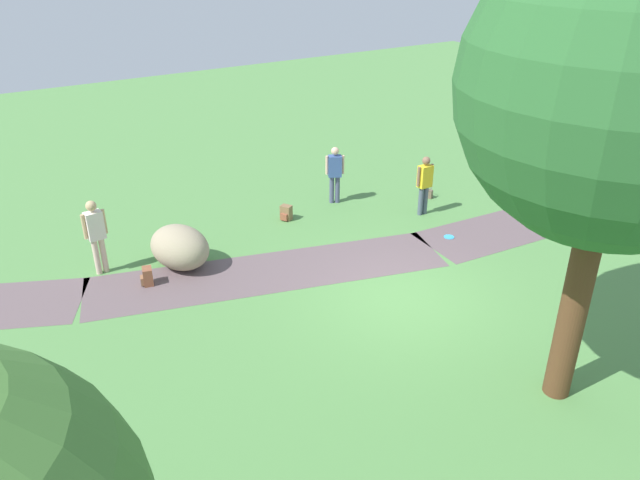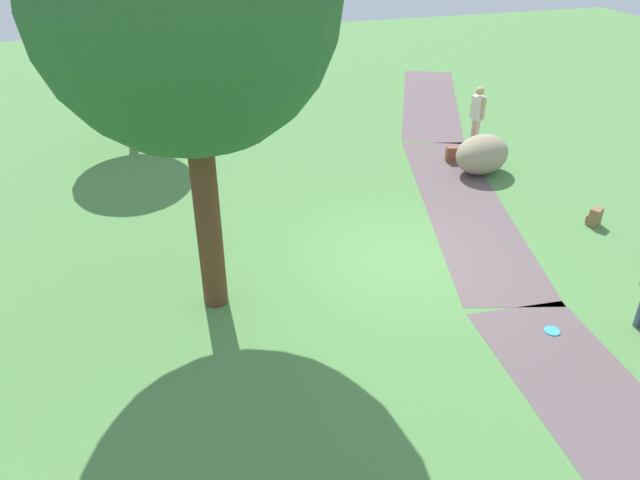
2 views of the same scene
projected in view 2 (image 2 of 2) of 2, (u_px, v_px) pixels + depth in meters
name	position (u px, v px, depth m)	size (l,w,h in m)	color
ground_plane	(395.00, 261.00, 11.95)	(48.00, 48.00, 0.00)	#528846
footpath_segment_mid	(464.00, 205.00, 14.09)	(8.19, 3.91, 0.01)	#625154
footpath_segment_far	(430.00, 101.00, 20.98)	(8.03, 4.97, 0.01)	#625154
large_shade_tree	(185.00, 1.00, 8.29)	(4.36, 4.36, 7.24)	brown
young_tree_near_path	(116.00, 30.00, 15.83)	(2.94, 2.94, 4.66)	#532F1E
lawn_boulder	(482.00, 154.00, 15.47)	(1.56, 1.80, 0.99)	tan
passerby_on_path	(477.00, 113.00, 16.71)	(0.52, 0.28, 1.74)	beige
backpack_by_boulder	(451.00, 154.00, 16.28)	(0.31, 0.32, 0.40)	brown
spare_backpack_on_lawn	(595.00, 217.00, 13.16)	(0.34, 0.34, 0.40)	brown
frisbee_on_grass	(552.00, 331.00, 10.05)	(0.26, 0.26, 0.02)	#38AAE6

